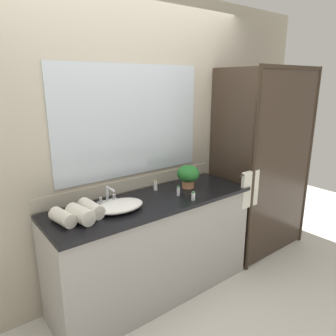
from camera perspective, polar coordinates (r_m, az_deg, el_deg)
ground_plane at (r=3.07m, az=-2.38°, el=-21.66°), size 8.00×8.00×0.00m
wall_back_with_mirror at (r=2.79m, az=-6.80°, el=4.06°), size 4.40×0.06×2.60m
vanity_cabinet at (r=2.83m, az=-2.60°, el=-14.27°), size 1.80×0.58×0.90m
shower_enclosure at (r=3.34m, az=17.47°, el=0.33°), size 1.20×0.59×2.00m
sink_basin at (r=2.44m, az=-8.81°, el=-6.83°), size 0.39×0.27×0.07m
faucet at (r=2.59m, az=-10.86°, el=-5.27°), size 0.17×0.14×0.14m
potted_plant at (r=2.88m, az=3.70°, el=-1.25°), size 0.21×0.21×0.21m
amenity_bottle_shampoo at (r=2.71m, az=1.89°, el=-4.17°), size 0.03×0.03×0.09m
amenity_bottle_conditioner at (r=2.84m, az=-2.29°, el=-3.20°), size 0.03×0.03×0.09m
amenity_bottle_lotion at (r=2.62m, az=4.62°, el=-5.10°), size 0.03×0.03×0.08m
rolled_towel_near_edge at (r=2.30m, az=-18.59°, el=-8.52°), size 0.14×0.23×0.10m
rolled_towel_middle at (r=2.29m, az=-15.65°, el=-8.12°), size 0.15×0.24×0.12m
rolled_towel_far_edge at (r=2.39m, az=-13.81°, el=-7.14°), size 0.12×0.25×0.10m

